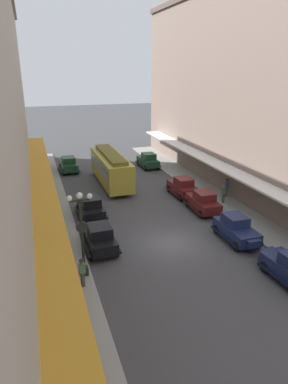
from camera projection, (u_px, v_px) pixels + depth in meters
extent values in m
plane|color=#424244|center=(170.00, 243.00, 24.25)|extent=(200.00, 200.00, 0.00)
cube|color=#99968E|center=(62.00, 260.00, 22.03)|extent=(3.00, 60.00, 0.15)
cube|color=#99968E|center=(261.00, 228.00, 26.42)|extent=(3.00, 60.00, 0.15)
cube|color=orange|center=(48.00, 219.00, 20.86)|extent=(1.80, 54.00, 0.16)
cube|color=white|center=(272.00, 191.00, 25.61)|extent=(1.80, 54.00, 0.16)
cube|color=#193D23|center=(69.00, 166.00, 40.91)|extent=(1.86, 3.97, 0.80)
cube|color=#193D23|center=(68.00, 160.00, 40.43)|extent=(1.51, 1.76, 0.70)
cube|color=#8C9EA8|center=(68.00, 160.00, 40.43)|extent=(1.44, 1.72, 0.42)
cube|color=#193D23|center=(66.00, 161.00, 42.77)|extent=(0.95, 0.40, 0.52)
cube|color=black|center=(61.00, 169.00, 40.70)|extent=(0.39, 3.52, 0.12)
cube|color=black|center=(77.00, 167.00, 41.33)|extent=(0.39, 3.52, 0.12)
cylinder|color=black|center=(60.00, 167.00, 41.98)|extent=(0.25, 0.69, 0.68)
cylinder|color=black|center=(74.00, 165.00, 42.51)|extent=(0.25, 0.69, 0.68)
cylinder|color=black|center=(64.00, 173.00, 39.57)|extent=(0.25, 0.69, 0.68)
cylinder|color=black|center=(78.00, 171.00, 40.11)|extent=(0.25, 0.69, 0.68)
cube|color=#591919|center=(182.00, 188.00, 33.18)|extent=(1.77, 3.93, 0.80)
cube|color=#591919|center=(184.00, 182.00, 32.70)|extent=(1.47, 1.73, 0.70)
cube|color=#8C9EA8|center=(184.00, 182.00, 32.70)|extent=(1.40, 1.69, 0.42)
cube|color=#591919|center=(173.00, 181.00, 35.05)|extent=(0.94, 0.38, 0.52)
cube|color=black|center=(173.00, 192.00, 32.99)|extent=(0.31, 3.51, 0.12)
cube|color=black|center=(191.00, 190.00, 33.58)|extent=(0.31, 3.51, 0.12)
cylinder|color=black|center=(169.00, 189.00, 34.27)|extent=(0.23, 0.68, 0.68)
cylinder|color=black|center=(184.00, 187.00, 34.77)|extent=(0.23, 0.68, 0.68)
cylinder|color=black|center=(181.00, 198.00, 31.85)|extent=(0.23, 0.68, 0.68)
cylinder|color=black|center=(196.00, 196.00, 32.35)|extent=(0.23, 0.68, 0.68)
cube|color=#19234C|center=(268.00, 252.00, 21.50)|extent=(0.95, 0.39, 0.52)
cube|color=black|center=(278.00, 279.00, 19.43)|extent=(0.37, 3.52, 0.12)
cylinder|color=black|center=(264.00, 267.00, 20.71)|extent=(0.24, 0.69, 0.68)
cylinder|color=black|center=(286.00, 262.00, 21.24)|extent=(0.24, 0.69, 0.68)
cube|color=black|center=(91.00, 209.00, 28.30)|extent=(1.81, 3.95, 0.80)
cube|color=black|center=(91.00, 201.00, 27.82)|extent=(1.49, 1.74, 0.70)
cube|color=#8C9EA8|center=(91.00, 201.00, 27.82)|extent=(1.41, 1.70, 0.42)
cube|color=black|center=(86.00, 199.00, 30.16)|extent=(0.94, 0.39, 0.52)
cube|color=black|center=(79.00, 214.00, 28.10)|extent=(0.34, 3.52, 0.12)
cube|color=black|center=(102.00, 211.00, 28.71)|extent=(0.34, 3.52, 0.12)
cylinder|color=black|center=(78.00, 209.00, 29.38)|extent=(0.24, 0.69, 0.68)
cylinder|color=black|center=(97.00, 206.00, 29.90)|extent=(0.24, 0.69, 0.68)
cylinder|color=black|center=(84.00, 221.00, 26.96)|extent=(0.24, 0.69, 0.68)
cylinder|color=black|center=(104.00, 218.00, 27.48)|extent=(0.24, 0.69, 0.68)
cube|color=black|center=(100.00, 239.00, 23.26)|extent=(1.78, 3.93, 0.80)
cube|color=black|center=(100.00, 231.00, 22.79)|extent=(1.47, 1.73, 0.70)
cube|color=#8C9EA8|center=(100.00, 231.00, 22.79)|extent=(1.40, 1.69, 0.42)
cube|color=black|center=(93.00, 226.00, 25.14)|extent=(0.94, 0.38, 0.52)
cube|color=black|center=(86.00, 245.00, 23.08)|extent=(0.31, 3.51, 0.12)
cube|color=black|center=(113.00, 241.00, 23.67)|extent=(0.31, 3.51, 0.12)
cylinder|color=black|center=(84.00, 237.00, 24.36)|extent=(0.23, 0.68, 0.68)
cylinder|color=black|center=(107.00, 234.00, 24.86)|extent=(0.23, 0.68, 0.68)
cylinder|color=black|center=(92.00, 256.00, 21.93)|extent=(0.23, 0.68, 0.68)
cylinder|color=black|center=(116.00, 252.00, 22.44)|extent=(0.23, 0.68, 0.68)
cube|color=#193D23|center=(148.00, 162.00, 42.66)|extent=(1.83, 3.95, 0.80)
cube|color=#193D23|center=(149.00, 156.00, 42.18)|extent=(1.50, 1.75, 0.70)
cube|color=#8C9EA8|center=(149.00, 156.00, 42.18)|extent=(1.42, 1.71, 0.42)
cube|color=#193D23|center=(142.00, 157.00, 44.52)|extent=(0.95, 0.39, 0.52)
cube|color=black|center=(141.00, 165.00, 42.46)|extent=(0.36, 3.52, 0.12)
cube|color=black|center=(155.00, 163.00, 43.07)|extent=(0.36, 3.52, 0.12)
cylinder|color=black|center=(138.00, 163.00, 43.74)|extent=(0.24, 0.69, 0.68)
cylinder|color=black|center=(150.00, 162.00, 44.26)|extent=(0.24, 0.69, 0.68)
cylinder|color=black|center=(146.00, 168.00, 41.33)|extent=(0.24, 0.69, 0.68)
cylinder|color=black|center=(158.00, 167.00, 41.85)|extent=(0.24, 0.69, 0.68)
cube|color=#591919|center=(203.00, 203.00, 29.49)|extent=(1.78, 3.93, 0.80)
cube|color=#591919|center=(205.00, 196.00, 29.01)|extent=(1.47, 1.73, 0.70)
cube|color=#8C9EA8|center=(205.00, 196.00, 29.01)|extent=(1.40, 1.69, 0.42)
cube|color=#591919|center=(192.00, 194.00, 31.39)|extent=(0.94, 0.38, 0.52)
cube|color=black|center=(192.00, 208.00, 29.33)|extent=(0.31, 3.51, 0.12)
cube|color=black|center=(212.00, 205.00, 29.86)|extent=(0.31, 3.51, 0.12)
cylinder|color=black|center=(187.00, 203.00, 30.63)|extent=(0.23, 0.68, 0.68)
cylinder|color=black|center=(204.00, 201.00, 31.07)|extent=(0.23, 0.68, 0.68)
cylinder|color=black|center=(201.00, 215.00, 28.17)|extent=(0.23, 0.68, 0.68)
cylinder|color=black|center=(219.00, 212.00, 28.61)|extent=(0.23, 0.68, 0.68)
cube|color=#19234C|center=(236.00, 231.00, 24.44)|extent=(1.75, 3.92, 0.80)
cube|color=#19234C|center=(235.00, 220.00, 24.41)|extent=(1.46, 1.72, 0.70)
cube|color=#8C9EA8|center=(235.00, 220.00, 24.41)|extent=(1.39, 1.68, 0.42)
cube|color=#19234C|center=(254.00, 244.00, 22.52)|extent=(0.94, 0.37, 0.52)
cube|color=black|center=(247.00, 233.00, 24.82)|extent=(0.29, 3.51, 0.12)
cube|color=black|center=(224.00, 237.00, 24.29)|extent=(0.29, 3.51, 0.12)
cylinder|color=black|center=(257.00, 243.00, 23.58)|extent=(0.23, 0.68, 0.68)
cylinder|color=black|center=(236.00, 246.00, 23.13)|extent=(0.23, 0.68, 0.68)
cylinder|color=black|center=(235.00, 227.00, 26.03)|extent=(0.23, 0.68, 0.68)
cylinder|color=black|center=(216.00, 229.00, 25.58)|extent=(0.23, 0.68, 0.68)
cube|color=gold|center=(111.00, 168.00, 36.03)|extent=(2.52, 9.61, 2.70)
cube|color=brown|center=(110.00, 154.00, 35.51)|extent=(1.52, 8.64, 0.36)
cube|color=#8C9EA8|center=(111.00, 164.00, 35.87)|extent=(2.55, 8.84, 0.95)
cube|color=black|center=(118.00, 191.00, 33.98)|extent=(2.00, 1.20, 0.40)
cube|color=black|center=(106.00, 175.00, 39.12)|extent=(2.00, 1.20, 0.40)
cube|color=black|center=(84.00, 271.00, 20.24)|extent=(0.44, 0.44, 0.50)
cylinder|color=black|center=(82.00, 235.00, 19.44)|extent=(0.16, 0.16, 4.20)
cube|color=black|center=(80.00, 200.00, 18.73)|extent=(1.10, 0.10, 0.10)
sphere|color=white|center=(69.00, 198.00, 18.51)|extent=(0.32, 0.32, 0.32)
sphere|color=white|center=(90.00, 196.00, 18.83)|extent=(0.32, 0.32, 0.32)
sphere|color=white|center=(79.00, 196.00, 18.64)|extent=(0.36, 0.36, 0.36)
cylinder|color=black|center=(82.00, 227.00, 19.27)|extent=(0.64, 0.18, 0.64)
cylinder|color=silver|center=(81.00, 226.00, 19.36)|extent=(0.56, 0.02, 0.56)
cylinder|color=#B21E19|center=(240.00, 219.00, 26.96)|extent=(0.24, 0.24, 0.70)
sphere|color=#B21E19|center=(240.00, 215.00, 26.83)|extent=(0.20, 0.20, 0.20)
cylinder|color=#4C4238|center=(41.00, 204.00, 29.69)|extent=(0.24, 0.24, 0.85)
cube|color=#8C6647|center=(40.00, 197.00, 29.46)|extent=(0.36, 0.22, 0.56)
sphere|color=brown|center=(40.00, 192.00, 29.32)|extent=(0.22, 0.22, 0.22)
cylinder|color=#2D2D33|center=(60.00, 278.00, 19.19)|extent=(0.24, 0.24, 0.85)
cube|color=#26262D|center=(59.00, 267.00, 18.95)|extent=(0.36, 0.22, 0.56)
sphere|color=brown|center=(58.00, 261.00, 18.82)|extent=(0.22, 0.22, 0.22)
cylinder|color=black|center=(58.00, 259.00, 18.78)|extent=(0.28, 0.28, 0.04)
cylinder|color=#4C4238|center=(223.00, 198.00, 31.08)|extent=(0.24, 0.24, 0.85)
cube|color=#4C724C|center=(224.00, 191.00, 30.84)|extent=(0.36, 0.22, 0.56)
sphere|color=#9E7051|center=(224.00, 187.00, 30.70)|extent=(0.22, 0.22, 0.22)
cylinder|color=#4C4238|center=(43.00, 234.00, 24.40)|extent=(0.24, 0.24, 0.85)
cube|color=maroon|center=(42.00, 225.00, 24.16)|extent=(0.36, 0.22, 0.56)
sphere|color=brown|center=(41.00, 219.00, 24.02)|extent=(0.22, 0.22, 0.22)
cylinder|color=#4C4238|center=(83.00, 279.00, 19.09)|extent=(0.24, 0.24, 0.85)
cube|color=#4C724C|center=(82.00, 269.00, 18.85)|extent=(0.36, 0.22, 0.56)
sphere|color=brown|center=(82.00, 262.00, 18.71)|extent=(0.22, 0.22, 0.22)
cylinder|color=black|center=(81.00, 260.00, 18.67)|extent=(0.28, 0.28, 0.04)
cylinder|color=#4C4238|center=(226.00, 192.00, 32.62)|extent=(0.24, 0.24, 0.85)
cube|color=#3F598C|center=(227.00, 185.00, 32.38)|extent=(0.36, 0.22, 0.56)
sphere|color=#9E7051|center=(227.00, 181.00, 32.24)|extent=(0.22, 0.22, 0.22)
cylinder|color=black|center=(227.00, 180.00, 32.20)|extent=(0.28, 0.28, 0.04)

